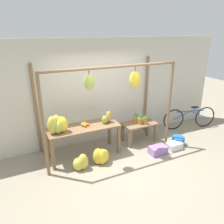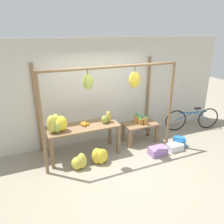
% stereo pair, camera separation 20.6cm
% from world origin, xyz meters
% --- Properties ---
extents(ground_plane, '(20.00, 20.00, 0.00)m').
position_xyz_m(ground_plane, '(0.00, 0.00, 0.00)').
color(ground_plane, gray).
extents(shop_wall_back, '(8.00, 0.08, 2.80)m').
position_xyz_m(shop_wall_back, '(0.00, 1.63, 1.40)').
color(shop_wall_back, beige).
rests_on(shop_wall_back, ground_plane).
extents(stall_awning, '(3.23, 1.21, 2.26)m').
position_xyz_m(stall_awning, '(0.04, 0.73, 1.59)').
color(stall_awning, brown).
rests_on(stall_awning, ground_plane).
extents(display_table_main, '(1.73, 0.65, 0.79)m').
position_xyz_m(display_table_main, '(-0.62, 0.91, 0.67)').
color(display_table_main, brown).
rests_on(display_table_main, ground_plane).
extents(display_table_side, '(0.92, 0.53, 0.55)m').
position_xyz_m(display_table_side, '(1.02, 0.97, 0.44)').
color(display_table_side, brown).
rests_on(display_table_side, ground_plane).
extents(banana_pile_on_table, '(0.54, 0.40, 0.42)m').
position_xyz_m(banana_pile_on_table, '(-1.25, 0.85, 0.97)').
color(banana_pile_on_table, yellow).
rests_on(banana_pile_on_table, display_table_main).
extents(orange_pile, '(0.20, 0.25, 0.09)m').
position_xyz_m(orange_pile, '(-0.57, 0.94, 0.83)').
color(orange_pile, orange).
rests_on(orange_pile, display_table_main).
extents(pineapple_cluster, '(0.29, 0.35, 0.32)m').
position_xyz_m(pineapple_cluster, '(1.01, 0.97, 0.68)').
color(pineapple_cluster, '#A3702D').
rests_on(pineapple_cluster, display_table_side).
extents(banana_pile_ground_left, '(0.40, 0.29, 0.39)m').
position_xyz_m(banana_pile_ground_left, '(-0.89, 0.37, 0.18)').
color(banana_pile_ground_left, gold).
rests_on(banana_pile_ground_left, ground_plane).
extents(banana_pile_ground_right, '(0.45, 0.42, 0.40)m').
position_xyz_m(banana_pile_ground_right, '(-0.37, 0.42, 0.18)').
color(banana_pile_ground_right, gold).
rests_on(banana_pile_ground_right, ground_plane).
extents(fruit_crate_white, '(0.44, 0.28, 0.20)m').
position_xyz_m(fruit_crate_white, '(1.09, 0.18, 0.10)').
color(fruit_crate_white, '#9970B7').
rests_on(fruit_crate_white, ground_plane).
extents(blue_bucket, '(0.33, 0.33, 0.24)m').
position_xyz_m(blue_bucket, '(1.88, 0.32, 0.12)').
color(blue_bucket, blue).
rests_on(blue_bucket, ground_plane).
extents(parked_bicycle, '(1.72, 0.46, 0.72)m').
position_xyz_m(parked_bicycle, '(2.93, 1.03, 0.35)').
color(parked_bicycle, black).
rests_on(parked_bicycle, ground_plane).
extents(papaya_pile, '(0.33, 0.23, 0.30)m').
position_xyz_m(papaya_pile, '(-0.01, 0.88, 0.92)').
color(papaya_pile, '#93A33D').
rests_on(papaya_pile, display_table_main).
extents(fruit_crate_purple, '(0.39, 0.25, 0.18)m').
position_xyz_m(fruit_crate_purple, '(1.63, 0.18, 0.09)').
color(fruit_crate_purple, silver).
rests_on(fruit_crate_purple, ground_plane).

